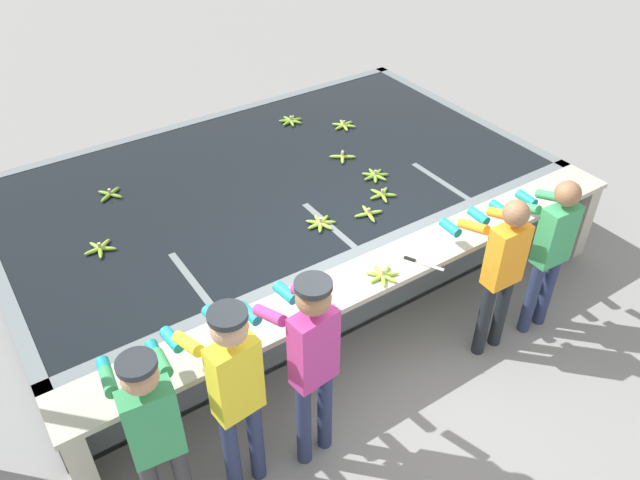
% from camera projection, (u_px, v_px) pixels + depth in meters
% --- Properties ---
extents(ground_plane, '(80.00, 80.00, 0.00)m').
position_uv_depth(ground_plane, '(390.00, 359.00, 5.52)').
color(ground_plane, gray).
rests_on(ground_plane, ground).
extents(wash_tank, '(5.40, 3.15, 0.89)m').
position_uv_depth(wash_tank, '(273.00, 211.00, 6.59)').
color(wash_tank, slate).
rests_on(wash_tank, ground).
extents(work_ledge, '(5.40, 0.45, 0.89)m').
position_uv_depth(work_ledge, '(378.00, 290.00, 5.28)').
color(work_ledge, '#B7B2A3').
rests_on(work_ledge, ground).
extents(worker_0, '(0.46, 0.73, 1.63)m').
position_uv_depth(worker_0, '(153.00, 430.00, 3.77)').
color(worker_0, '#38383D').
rests_on(worker_0, ground).
extents(worker_1, '(0.45, 0.74, 1.72)m').
position_uv_depth(worker_1, '(234.00, 386.00, 3.96)').
color(worker_1, navy).
rests_on(worker_1, ground).
extents(worker_2, '(0.46, 0.74, 1.71)m').
position_uv_depth(worker_2, '(311.00, 355.00, 4.17)').
color(worker_2, navy).
rests_on(worker_2, ground).
extents(worker_3, '(0.42, 0.71, 1.57)m').
position_uv_depth(worker_3, '(500.00, 264.00, 5.10)').
color(worker_3, '#1E2328').
rests_on(worker_3, ground).
extents(worker_4, '(0.43, 0.72, 1.58)m').
position_uv_depth(worker_4, '(549.00, 244.00, 5.31)').
color(worker_4, navy).
rests_on(worker_4, ground).
extents(banana_bunch_floating_0, '(0.25, 0.25, 0.08)m').
position_uv_depth(banana_bunch_floating_0, '(110.00, 194.00, 6.00)').
color(banana_bunch_floating_0, '#75A333').
rests_on(banana_bunch_floating_0, wash_tank).
extents(banana_bunch_floating_1, '(0.28, 0.28, 0.08)m').
position_uv_depth(banana_bunch_floating_1, '(321.00, 223.00, 5.62)').
color(banana_bunch_floating_1, '#93BC3D').
rests_on(banana_bunch_floating_1, wash_tank).
extents(banana_bunch_floating_2, '(0.28, 0.28, 0.08)m').
position_uv_depth(banana_bunch_floating_2, '(344.00, 125.00, 7.14)').
color(banana_bunch_floating_2, '#93BC3D').
rests_on(banana_bunch_floating_2, wash_tank).
extents(banana_bunch_floating_3, '(0.28, 0.28, 0.08)m').
position_uv_depth(banana_bunch_floating_3, '(375.00, 175.00, 6.27)').
color(banana_bunch_floating_3, '#75A333').
rests_on(banana_bunch_floating_3, wash_tank).
extents(banana_bunch_floating_4, '(0.28, 0.28, 0.08)m').
position_uv_depth(banana_bunch_floating_4, '(369.00, 214.00, 5.74)').
color(banana_bunch_floating_4, '#93BC3D').
rests_on(banana_bunch_floating_4, wash_tank).
extents(banana_bunch_floating_5, '(0.27, 0.28, 0.08)m').
position_uv_depth(banana_bunch_floating_5, '(100.00, 248.00, 5.32)').
color(banana_bunch_floating_5, '#8CB738').
rests_on(banana_bunch_floating_5, wash_tank).
extents(banana_bunch_floating_6, '(0.25, 0.25, 0.08)m').
position_uv_depth(banana_bunch_floating_6, '(343.00, 156.00, 6.57)').
color(banana_bunch_floating_6, '#9EC642').
rests_on(banana_bunch_floating_6, wash_tank).
extents(banana_bunch_floating_7, '(0.27, 0.28, 0.08)m').
position_uv_depth(banana_bunch_floating_7, '(382.00, 194.00, 5.99)').
color(banana_bunch_floating_7, '#7FAD33').
rests_on(banana_bunch_floating_7, wash_tank).
extents(banana_bunch_floating_8, '(0.28, 0.28, 0.08)m').
position_uv_depth(banana_bunch_floating_8, '(291.00, 121.00, 7.23)').
color(banana_bunch_floating_8, '#7FAD33').
rests_on(banana_bunch_floating_8, wash_tank).
extents(banana_bunch_ledge_0, '(0.28, 0.28, 0.08)m').
position_uv_depth(banana_bunch_ledge_0, '(383.00, 275.00, 5.04)').
color(banana_bunch_ledge_0, '#93BC3D').
rests_on(banana_bunch_ledge_0, work_ledge).
extents(knife_0, '(0.19, 0.32, 0.02)m').
position_uv_depth(knife_0, '(418.00, 262.00, 5.19)').
color(knife_0, silver).
rests_on(knife_0, work_ledge).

